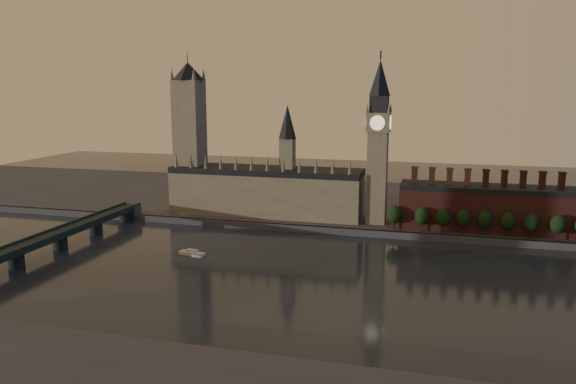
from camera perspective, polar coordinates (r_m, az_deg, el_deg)
name	(u,v)px	position (r m, az deg, el deg)	size (l,w,h in m)	color
ground	(326,285)	(261.78, 3.93, -9.36)	(900.00, 900.00, 0.00)	black
north_bank	(373,204)	(431.15, 8.59, -1.21)	(900.00, 182.00, 4.00)	#45454A
palace_of_westminster	(267,189)	(379.62, -2.16, 0.32)	(130.00, 30.30, 74.00)	#80755B
victoria_tower	(190,132)	(395.01, -9.96, 6.05)	(24.00, 24.00, 108.00)	#80755B
big_ben	(378,140)	(355.00, 9.15, 5.22)	(15.00, 15.00, 107.00)	#80755B
chimney_block	(493,208)	(360.19, 20.10, -1.50)	(110.00, 25.00, 37.00)	brown
embankment_tree_0	(395,214)	(346.10, 10.78, -2.25)	(8.60, 8.60, 14.88)	black
embankment_tree_1	(422,216)	(344.99, 13.47, -2.39)	(8.60, 8.60, 14.88)	black
embankment_tree_2	(443,218)	(344.13, 15.49, -2.52)	(8.60, 8.60, 14.88)	black
embankment_tree_3	(463,218)	(345.76, 17.35, -2.56)	(8.60, 8.60, 14.88)	black
embankment_tree_4	(485,220)	(346.27, 19.35, -2.66)	(8.60, 8.60, 14.88)	black
embankment_tree_5	(508,221)	(347.43, 21.44, -2.75)	(8.60, 8.60, 14.88)	black
embankment_tree_6	(531,223)	(348.37, 23.48, -2.86)	(8.60, 8.60, 14.88)	black
embankment_tree_7	(558,224)	(350.09, 25.75, -2.98)	(8.60, 8.60, 14.88)	black
westminster_bridge	(35,246)	(323.51, -24.29, -5.01)	(14.00, 200.00, 11.55)	#1C2B25
river_boat	(192,253)	(309.15, -9.71, -6.12)	(15.39, 7.03, 2.97)	silver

